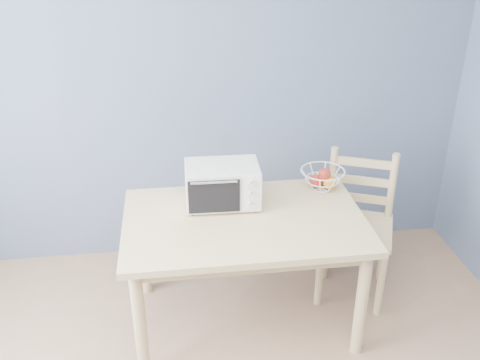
{
  "coord_description": "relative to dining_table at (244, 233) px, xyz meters",
  "views": [
    {
      "loc": [
        -0.09,
        -1.28,
        2.34
      ],
      "look_at": [
        0.29,
        1.5,
        0.93
      ],
      "focal_mm": 40.0,
      "sensor_mm": 36.0,
      "label": 1
    }
  ],
  "objects": [
    {
      "name": "room",
      "position": [
        -0.29,
        -1.37,
        0.65
      ],
      "size": [
        4.01,
        4.51,
        2.61
      ],
      "color": "#A37D5B",
      "rests_on": "ground"
    },
    {
      "name": "dining_chair",
      "position": [
        0.78,
        0.23,
        -0.17
      ],
      "size": [
        0.59,
        0.59,
        0.97
      ],
      "rotation": [
        0.0,
        0.0,
        -0.4
      ],
      "color": "#E2CB88",
      "rests_on": "ground"
    },
    {
      "name": "toaster_oven",
      "position": [
        -0.12,
        0.19,
        0.24
      ],
      "size": [
        0.45,
        0.33,
        0.26
      ],
      "rotation": [
        0.0,
        0.0,
        -0.03
      ],
      "color": "white",
      "rests_on": "dining_table"
    },
    {
      "name": "dining_table",
      "position": [
        0.0,
        0.0,
        0.0
      ],
      "size": [
        1.4,
        0.9,
        0.75
      ],
      "color": "#E2CB88",
      "rests_on": "ground"
    },
    {
      "name": "fruit_basket",
      "position": [
        0.55,
        0.3,
        0.17
      ],
      "size": [
        0.37,
        0.37,
        0.14
      ],
      "rotation": [
        0.0,
        0.0,
        0.38
      ],
      "color": "white",
      "rests_on": "dining_table"
    }
  ]
}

